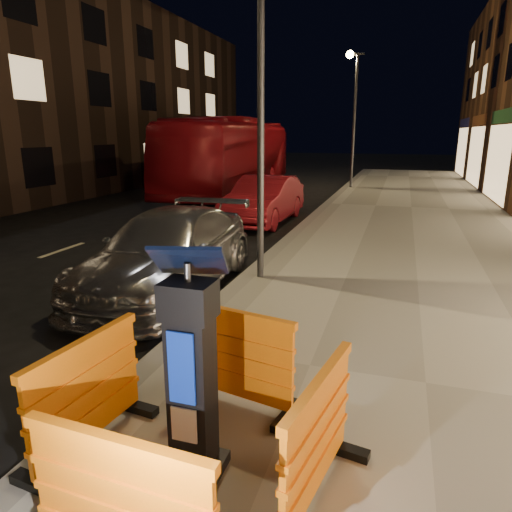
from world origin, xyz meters
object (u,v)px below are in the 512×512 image
(barrier_bldgside, at_px, (318,440))
(bus_doubledecker, at_px, (233,193))
(parking_kiosk, at_px, (191,370))
(barrier_back, at_px, (236,358))
(barrier_front, at_px, (121,511))
(car_red, at_px, (264,222))
(car_silver, at_px, (170,289))
(barrier_kerbside, at_px, (87,394))

(barrier_bldgside, distance_m, bus_doubledecker, 18.65)
(parking_kiosk, relative_size, barrier_back, 1.40)
(barrier_front, distance_m, car_red, 11.96)
(car_red, bearing_deg, barrier_front, -75.87)
(barrier_back, height_order, bus_doubledecker, bus_doubledecker)
(barrier_bldgside, relative_size, bus_doubledecker, 0.10)
(barrier_front, relative_size, car_silver, 0.26)
(parking_kiosk, bearing_deg, barrier_bldgside, 8.25)
(barrier_front, xyz_separation_m, car_red, (-2.63, 11.65, -0.63))
(barrier_front, xyz_separation_m, bus_doubledecker, (-6.10, 18.21, -0.63))
(barrier_kerbside, xyz_separation_m, bus_doubledecker, (-5.15, 17.26, -0.63))
(barrier_back, distance_m, car_red, 10.11)
(barrier_kerbside, height_order, car_red, barrier_kerbside)
(barrier_back, xyz_separation_m, car_silver, (-2.44, 3.21, -0.63))
(barrier_front, height_order, car_red, barrier_front)
(barrier_back, bearing_deg, car_silver, 138.41)
(barrier_front, distance_m, barrier_bldgside, 1.34)
(barrier_front, bearing_deg, bus_doubledecker, 111.76)
(barrier_back, relative_size, bus_doubledecker, 0.10)
(car_red, bearing_deg, barrier_kerbside, -79.67)
(car_silver, bearing_deg, parking_kiosk, -61.89)
(parking_kiosk, distance_m, barrier_front, 1.02)
(parking_kiosk, xyz_separation_m, barrier_front, (0.00, -0.95, -0.38))
(car_red, distance_m, bus_doubledecker, 7.42)
(barrier_front, relative_size, barrier_kerbside, 1.00)
(barrier_kerbside, relative_size, barrier_bldgside, 1.00)
(car_silver, bearing_deg, barrier_kerbside, -72.57)
(car_silver, bearing_deg, car_red, 89.45)
(car_red, xyz_separation_m, bus_doubledecker, (-3.47, 6.56, 0.00))
(parking_kiosk, bearing_deg, car_red, 112.04)
(car_silver, bearing_deg, barrier_back, -55.06)
(barrier_front, bearing_deg, parking_kiosk, 93.25)
(barrier_kerbside, bearing_deg, car_silver, 25.89)
(car_silver, xyz_separation_m, bus_doubledecker, (-3.66, 13.10, 0.00))
(barrier_back, distance_m, car_silver, 4.08)
(car_red, height_order, bus_doubledecker, bus_doubledecker)
(barrier_back, relative_size, barrier_bldgside, 1.00)
(barrier_back, height_order, barrier_bldgside, same)
(barrier_bldgside, bearing_deg, barrier_back, 55.25)
(barrier_kerbside, distance_m, barrier_bldgside, 1.90)
(barrier_back, bearing_deg, barrier_kerbside, -123.75)
(barrier_front, distance_m, barrier_kerbside, 1.34)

